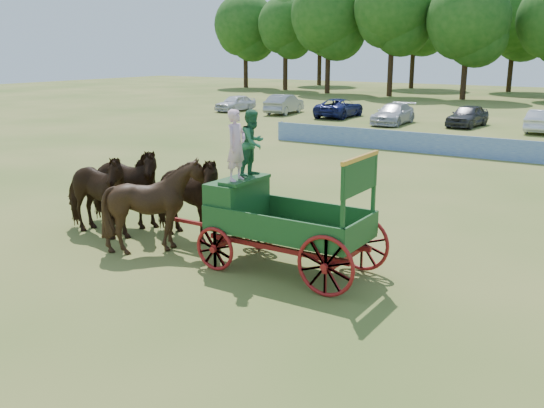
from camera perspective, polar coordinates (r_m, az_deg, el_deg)
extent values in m
plane|color=olive|center=(14.18, 10.42, -7.51)|extent=(160.00, 160.00, 0.00)
imported|color=black|center=(17.88, -16.41, 0.90)|extent=(2.96, 1.40, 2.47)
imported|color=black|center=(18.60, -13.88, 1.58)|extent=(3.07, 1.69, 2.47)
imported|color=black|center=(16.18, -10.77, -0.14)|extent=(2.40, 2.17, 2.48)
imported|color=black|center=(16.97, -8.24, 0.64)|extent=(3.01, 1.53, 2.47)
cube|color=maroon|center=(15.41, -3.25, -3.11)|extent=(0.12, 2.00, 0.12)
cube|color=maroon|center=(13.96, 6.86, -5.08)|extent=(0.12, 2.00, 0.12)
cube|color=maroon|center=(14.14, 0.40, -4.20)|extent=(3.80, 0.10, 0.12)
cube|color=maroon|center=(15.04, 2.63, -3.06)|extent=(3.80, 0.10, 0.12)
cube|color=maroon|center=(15.89, -5.90, -2.05)|extent=(2.80, 0.09, 0.09)
cube|color=#1E501A|center=(14.51, 1.56, -2.56)|extent=(3.80, 1.80, 0.10)
cube|color=#1E501A|center=(13.70, -0.33, -2.27)|extent=(3.80, 0.06, 0.55)
cube|color=#1E501A|center=(15.16, 3.28, -0.65)|extent=(3.80, 0.06, 0.55)
cube|color=#1E501A|center=(13.59, 8.39, -2.57)|extent=(0.06, 1.80, 0.55)
cube|color=#1E501A|center=(15.15, -3.30, 0.32)|extent=(0.85, 1.70, 1.05)
cube|color=#1E501A|center=(14.88, -2.55, 2.32)|extent=(0.55, 1.50, 0.08)
cube|color=#1E501A|center=(15.42, -4.44, -0.22)|extent=(0.10, 1.60, 0.65)
cube|color=#1E501A|center=(15.40, -3.88, -1.39)|extent=(0.55, 1.60, 0.06)
cube|color=#1E501A|center=(12.75, 6.68, -0.62)|extent=(0.08, 0.08, 1.80)
cube|color=#1E501A|center=(14.16, 9.52, 0.81)|extent=(0.08, 0.08, 1.80)
cube|color=#1E501A|center=(13.32, 8.27, 2.63)|extent=(0.07, 1.75, 0.75)
cube|color=gold|center=(13.24, 8.33, 4.33)|extent=(0.08, 1.80, 0.09)
cube|color=gold|center=(13.33, 8.11, 2.65)|extent=(0.02, 1.30, 0.12)
torus|color=maroon|center=(14.71, -5.41, -4.23)|extent=(1.09, 0.09, 1.09)
torus|color=maroon|center=(16.17, -1.28, -2.42)|extent=(1.09, 0.09, 1.09)
torus|color=maroon|center=(13.12, 5.05, -5.86)|extent=(1.39, 0.09, 1.39)
torus|color=maroon|center=(14.75, 8.48, -3.65)|extent=(1.39, 0.09, 1.39)
imported|color=#EAB3C7|center=(14.44, -3.39, 5.53)|extent=(0.41, 0.62, 1.70)
imported|color=#276A40|center=(15.01, -1.82, 5.77)|extent=(0.62, 0.80, 1.64)
cube|color=#1F4AA8|center=(31.18, 21.44, 4.74)|extent=(26.00, 0.08, 1.05)
imported|color=silver|center=(52.73, -3.47, 9.47)|extent=(2.01, 4.23, 1.40)
imported|color=gray|center=(50.58, 1.16, 9.38)|extent=(2.29, 4.95, 1.57)
imported|color=navy|center=(48.24, 6.36, 8.98)|extent=(2.66, 5.34, 1.45)
imported|color=silver|center=(44.35, 11.34, 8.31)|extent=(2.19, 5.04, 1.44)
imported|color=#333338|center=(44.17, 17.93, 7.92)|extent=(2.20, 4.56, 1.50)
imported|color=silver|center=(42.88, 24.11, 7.14)|extent=(1.57, 4.38, 1.44)
cylinder|color=#382314|center=(85.36, -2.49, 12.43)|extent=(0.60, 0.60, 4.54)
sphere|color=#174913|center=(85.37, -2.54, 16.52)|extent=(8.35, 8.35, 8.35)
cylinder|color=#382314|center=(80.36, 1.26, 12.29)|extent=(0.60, 0.60, 4.47)
sphere|color=#174913|center=(80.36, 1.28, 16.57)|extent=(7.04, 7.04, 7.04)
cylinder|color=#382314|center=(74.47, 5.26, 12.24)|extent=(0.60, 0.60, 4.91)
sphere|color=#174913|center=(74.52, 5.38, 17.31)|extent=(8.95, 8.95, 8.95)
cylinder|color=#382314|center=(70.57, 11.06, 12.04)|extent=(0.60, 0.60, 5.21)
sphere|color=#174913|center=(70.66, 11.35, 17.70)|extent=(8.62, 8.62, 8.62)
cylinder|color=#382314|center=(67.87, 17.61, 11.23)|extent=(0.60, 0.60, 4.43)
sphere|color=#174913|center=(67.86, 18.01, 16.24)|extent=(8.45, 8.45, 8.45)
cylinder|color=#382314|center=(90.96, 4.48, 12.64)|extent=(0.60, 0.60, 4.91)
sphere|color=#174913|center=(90.99, 4.56, 16.79)|extent=(8.22, 8.22, 8.22)
cylinder|color=#382314|center=(85.65, 13.05, 12.39)|extent=(0.60, 0.60, 5.42)
sphere|color=#174913|center=(85.75, 13.34, 17.24)|extent=(9.86, 9.86, 9.86)
cylinder|color=#382314|center=(82.02, 21.51, 11.53)|extent=(0.60, 0.60, 4.93)
sphere|color=#174913|center=(82.07, 21.95, 16.13)|extent=(9.47, 9.47, 9.47)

